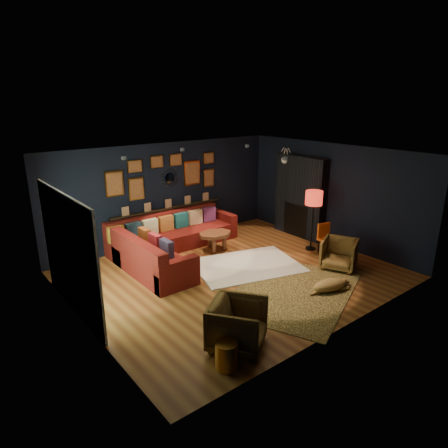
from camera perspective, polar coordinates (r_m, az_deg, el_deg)
floor at (r=8.77m, az=1.37°, el=-7.22°), size 6.50×6.50×0.00m
room_walls at (r=8.22m, az=1.45°, el=2.90°), size 6.50×6.50×6.50m
sectional at (r=9.70m, az=-8.30°, el=-2.83°), size 3.41×2.69×0.86m
ledge at (r=10.52m, az=-7.96°, el=2.26°), size 3.20×0.12×0.04m
gallery_wall at (r=10.35m, az=-8.34°, el=7.03°), size 3.15×0.04×1.02m
sunburst_mirror at (r=10.43m, az=-7.79°, el=6.54°), size 0.47×0.16×0.47m
fireplace at (r=11.10m, az=10.78°, el=3.48°), size 0.31×1.60×2.20m
deer_head at (r=11.26m, az=9.31°, el=9.11°), size 0.50×0.28×0.45m
sliding_door at (r=7.43m, az=-21.25°, el=-4.01°), size 0.06×2.80×2.20m
ceiling_spots at (r=8.65m, az=-1.95°, el=10.17°), size 3.30×2.50×0.06m
shag_rug at (r=9.18m, az=3.27°, el=-5.94°), size 2.71×2.28×0.03m
leopard_rug at (r=8.13m, az=9.83°, el=-9.54°), size 3.47×3.03×0.02m
coffee_table at (r=9.96m, az=-1.25°, el=-1.71°), size 0.94×0.74×0.44m
pouf at (r=8.77m, az=-8.21°, el=-5.84°), size 0.57×0.57×0.37m
armchair_left at (r=6.26m, az=1.95°, el=-13.87°), size 1.10×1.09×0.84m
armchair_right at (r=9.30m, az=16.13°, el=-3.94°), size 0.93×0.95×0.75m
gold_stool at (r=5.95m, az=0.38°, el=-18.23°), size 0.33×0.33×0.41m
orange_chair at (r=10.04m, az=14.31°, el=-1.73°), size 0.43×0.43×0.76m
floor_lamp at (r=10.01m, az=12.70°, el=3.25°), size 0.42×0.42×1.51m
dog at (r=8.25m, az=14.92°, el=-8.15°), size 1.12×0.75×0.32m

